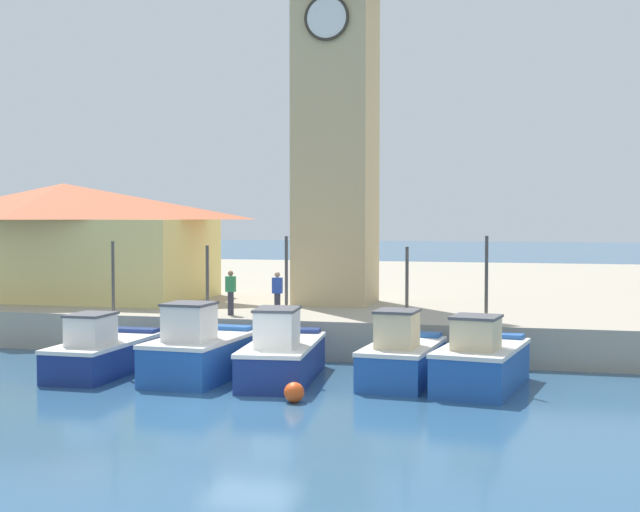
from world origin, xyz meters
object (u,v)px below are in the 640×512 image
(fishing_boat_far_left, at_px, (104,352))
(fishing_boat_left_inner, at_px, (282,355))
(fishing_boat_mid_left, at_px, (402,358))
(dock_worker_along_quay, at_px, (231,292))
(warehouse_left, at_px, (64,240))
(clock_tower, at_px, (336,102))
(mooring_buoy, at_px, (294,392))
(fishing_boat_left_outer, at_px, (199,352))
(fishing_boat_center, at_px, (481,362))
(dock_worker_near_tower, at_px, (277,293))

(fishing_boat_far_left, distance_m, fishing_boat_left_inner, 5.75)
(fishing_boat_mid_left, xyz_separation_m, dock_worker_along_quay, (-6.93, 4.30, 1.45))
(fishing_boat_far_left, xyz_separation_m, dock_worker_along_quay, (2.38, 5.10, 1.53))
(fishing_boat_mid_left, bearing_deg, warehouse_left, 151.41)
(fishing_boat_mid_left, relative_size, clock_tower, 0.25)
(clock_tower, bearing_deg, mooring_buoy, -81.71)
(clock_tower, xyz_separation_m, warehouse_left, (-12.03, -0.60, -5.67))
(mooring_buoy, xyz_separation_m, dock_worker_along_quay, (-4.58, 7.77, 1.93))
(mooring_buoy, bearing_deg, fishing_boat_mid_left, 55.93)
(fishing_boat_far_left, xyz_separation_m, mooring_buoy, (6.96, -2.66, -0.41))
(fishing_boat_left_inner, bearing_deg, fishing_boat_mid_left, 7.82)
(fishing_boat_left_inner, bearing_deg, dock_worker_along_quay, 125.11)
(fishing_boat_left_inner, relative_size, dock_worker_along_quay, 3.31)
(fishing_boat_left_outer, xyz_separation_m, fishing_boat_center, (8.41, 0.50, -0.05))
(dock_worker_near_tower, bearing_deg, dock_worker_along_quay, 173.38)
(fishing_boat_mid_left, distance_m, mooring_buoy, 4.21)
(fishing_boat_left_inner, height_order, dock_worker_near_tower, fishing_boat_left_inner)
(clock_tower, height_order, mooring_buoy, clock_tower)
(fishing_boat_far_left, xyz_separation_m, dock_worker_near_tower, (4.20, 4.89, 1.53))
(dock_worker_near_tower, relative_size, dock_worker_along_quay, 1.00)
(mooring_buoy, bearing_deg, dock_worker_near_tower, 110.05)
(fishing_boat_left_outer, xyz_separation_m, dock_worker_near_tower, (0.97, 4.94, 1.39))
(clock_tower, bearing_deg, fishing_boat_center, -56.21)
(clock_tower, bearing_deg, dock_worker_along_quay, -117.63)
(fishing_boat_mid_left, relative_size, dock_worker_near_tower, 2.68)
(fishing_boat_far_left, bearing_deg, fishing_boat_mid_left, 4.96)
(mooring_buoy, height_order, dock_worker_near_tower, dock_worker_near_tower)
(fishing_boat_left_outer, bearing_deg, fishing_boat_center, 3.42)
(clock_tower, bearing_deg, fishing_boat_far_left, -116.32)
(fishing_boat_mid_left, bearing_deg, clock_tower, 114.08)
(fishing_boat_center, height_order, warehouse_left, warehouse_left)
(fishing_boat_mid_left, xyz_separation_m, fishing_boat_center, (2.34, -0.36, 0.01))
(dock_worker_along_quay, bearing_deg, fishing_boat_left_outer, -80.59)
(mooring_buoy, bearing_deg, fishing_boat_far_left, 159.08)
(fishing_boat_left_outer, relative_size, fishing_boat_center, 0.98)
(fishing_boat_far_left, height_order, mooring_buoy, fishing_boat_far_left)
(fishing_boat_center, bearing_deg, warehouse_left, 153.64)
(fishing_boat_left_outer, height_order, clock_tower, clock_tower)
(fishing_boat_mid_left, relative_size, fishing_boat_center, 0.95)
(clock_tower, relative_size, dock_worker_near_tower, 10.63)
(dock_worker_near_tower, bearing_deg, fishing_boat_left_outer, -101.13)
(warehouse_left, bearing_deg, fishing_boat_left_outer, -43.67)
(fishing_boat_left_inner, distance_m, dock_worker_near_tower, 5.04)
(fishing_boat_center, xyz_separation_m, warehouse_left, (-18.59, 9.21, 3.14))
(fishing_boat_left_inner, height_order, clock_tower, clock_tower)
(warehouse_left, xyz_separation_m, dock_worker_near_tower, (11.15, -4.77, -1.71))
(fishing_boat_far_left, height_order, fishing_boat_center, fishing_boat_center)
(mooring_buoy, relative_size, dock_worker_along_quay, 0.34)
(fishing_boat_left_outer, distance_m, mooring_buoy, 4.58)
(fishing_boat_far_left, distance_m, clock_tower, 14.50)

